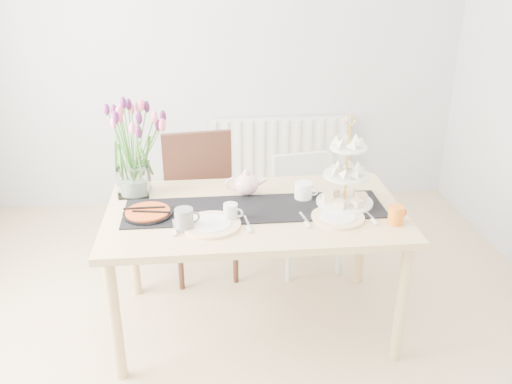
{
  "coord_description": "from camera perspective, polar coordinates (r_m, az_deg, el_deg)",
  "views": [
    {
      "loc": [
        -0.12,
        -2.16,
        2.03
      ],
      "look_at": [
        0.13,
        0.42,
        0.88
      ],
      "focal_mm": 38.0,
      "sensor_mm": 36.0,
      "label": 1
    }
  ],
  "objects": [
    {
      "name": "room_shell",
      "position": [
        2.28,
        -2.2,
        5.39
      ],
      "size": [
        4.5,
        4.5,
        4.5
      ],
      "color": "tan",
      "rests_on": "ground"
    },
    {
      "name": "radiator",
      "position": [
        4.67,
        2.46,
        4.24
      ],
      "size": [
        1.2,
        0.08,
        0.6
      ],
      "primitive_type": "cube",
      "color": "white",
      "rests_on": "room_shell"
    },
    {
      "name": "dining_table",
      "position": [
        2.97,
        -0.15,
        -3.17
      ],
      "size": [
        1.6,
        0.9,
        0.75
      ],
      "color": "tan",
      "rests_on": "ground"
    },
    {
      "name": "chair_brown",
      "position": [
        3.63,
        -5.84,
        -0.14
      ],
      "size": [
        0.52,
        0.52,
        0.94
      ],
      "rotation": [
        0.0,
        0.0,
        0.13
      ],
      "color": "#361A13",
      "rests_on": "ground"
    },
    {
      "name": "chair_white",
      "position": [
        3.74,
        5.01,
        -1.16
      ],
      "size": [
        0.45,
        0.45,
        0.77
      ],
      "rotation": [
        0.0,
        0.0,
        0.16
      ],
      "color": "silver",
      "rests_on": "ground"
    },
    {
      "name": "table_runner",
      "position": [
        2.93,
        -0.15,
        -1.77
      ],
      "size": [
        1.4,
        0.35,
        0.01
      ],
      "primitive_type": "cube",
      "color": "black",
      "rests_on": "dining_table"
    },
    {
      "name": "tulip_vase",
      "position": [
        3.08,
        -13.15,
        5.74
      ],
      "size": [
        0.63,
        0.63,
        0.54
      ],
      "rotation": [
        0.0,
        0.0,
        -0.18
      ],
      "color": "silver",
      "rests_on": "dining_table"
    },
    {
      "name": "cake_stand",
      "position": [
        2.97,
        9.44,
        0.98
      ],
      "size": [
        0.31,
        0.31,
        0.46
      ],
      "rotation": [
        0.0,
        0.0,
        0.17
      ],
      "color": "gold",
      "rests_on": "dining_table"
    },
    {
      "name": "teapot",
      "position": [
        3.07,
        -1.02,
        0.85
      ],
      "size": [
        0.24,
        0.2,
        0.15
      ],
      "primitive_type": null,
      "rotation": [
        0.0,
        0.0,
        -0.11
      ],
      "color": "white",
      "rests_on": "dining_table"
    },
    {
      "name": "cream_jug",
      "position": [
        3.04,
        5.02,
        0.11
      ],
      "size": [
        0.12,
        0.12,
        0.1
      ],
      "primitive_type": "cylinder",
      "rotation": [
        0.0,
        0.0,
        -0.25
      ],
      "color": "white",
      "rests_on": "dining_table"
    },
    {
      "name": "tart_tin",
      "position": [
        2.91,
        -11.31,
        -2.23
      ],
      "size": [
        0.26,
        0.26,
        0.03
      ],
      "rotation": [
        0.0,
        0.0,
        -0.42
      ],
      "color": "black",
      "rests_on": "dining_table"
    },
    {
      "name": "mug_grey",
      "position": [
        2.73,
        -7.57,
        -2.86
      ],
      "size": [
        0.12,
        0.12,
        0.11
      ],
      "primitive_type": "cylinder",
      "rotation": [
        0.0,
        0.0,
        0.3
      ],
      "color": "slate",
      "rests_on": "dining_table"
    },
    {
      "name": "mug_white",
      "position": [
        2.8,
        -2.7,
        -2.11
      ],
      "size": [
        0.1,
        0.1,
        0.09
      ],
      "primitive_type": "cylinder",
      "rotation": [
        0.0,
        0.0,
        -0.36
      ],
      "color": "silver",
      "rests_on": "dining_table"
    },
    {
      "name": "mug_orange",
      "position": [
        2.85,
        14.53,
        -2.36
      ],
      "size": [
        0.11,
        0.11,
        0.1
      ],
      "primitive_type": "cylinder",
      "rotation": [
        0.0,
        0.0,
        0.4
      ],
      "color": "orange",
      "rests_on": "dining_table"
    },
    {
      "name": "plate_left",
      "position": [
        2.76,
        -4.71,
        -3.45
      ],
      "size": [
        0.33,
        0.33,
        0.02
      ],
      "primitive_type": "cylinder",
      "rotation": [
        0.0,
        0.0,
        0.12
      ],
      "color": "white",
      "rests_on": "dining_table"
    },
    {
      "name": "plate_right",
      "position": [
        2.86,
        8.6,
        -2.65
      ],
      "size": [
        0.32,
        0.32,
        0.01
      ],
      "primitive_type": "cylinder",
      "rotation": [
        0.0,
        0.0,
        0.16
      ],
      "color": "white",
      "rests_on": "dining_table"
    }
  ]
}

